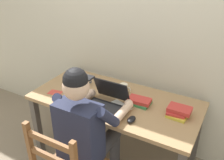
{
  "coord_description": "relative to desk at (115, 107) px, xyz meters",
  "views": [
    {
      "loc": [
        0.93,
        -1.72,
        1.94
      ],
      "look_at": [
        -0.0,
        -0.05,
        0.94
      ],
      "focal_mm": 40.04,
      "sensor_mm": 36.0,
      "label": 1
    }
  ],
  "objects": [
    {
      "name": "ground_plane",
      "position": [
        0.0,
        0.0,
        -0.63
      ],
      "size": [
        8.0,
        8.0,
        0.0
      ],
      "primitive_type": "plane",
      "color": "gray"
    },
    {
      "name": "back_wall",
      "position": [
        0.0,
        0.44,
        0.67
      ],
      "size": [
        6.0,
        0.04,
        2.6
      ],
      "color": "beige",
      "rests_on": "ground"
    },
    {
      "name": "coffee_mug_dark",
      "position": [
        -0.4,
        0.11,
        0.13
      ],
      "size": [
        0.11,
        0.08,
        0.09
      ],
      "color": "#2D384C",
      "rests_on": "desk"
    },
    {
      "name": "laptop",
      "position": [
        -0.01,
        -0.14,
        0.14
      ],
      "size": [
        0.33,
        0.32,
        0.22
      ],
      "color": "black",
      "rests_on": "desk"
    },
    {
      "name": "book_stack_side",
      "position": [
        0.23,
        0.03,
        0.12
      ],
      "size": [
        0.2,
        0.15,
        0.06
      ],
      "color": "#38844C",
      "rests_on": "desk"
    },
    {
      "name": "paper_pile_near_laptop",
      "position": [
        -0.29,
        -0.2,
        0.09
      ],
      "size": [
        0.24,
        0.19,
        0.0
      ],
      "primitive_type": "cube",
      "rotation": [
        0.0,
        0.0,
        -0.14
      ],
      "color": "white",
      "rests_on": "desk"
    },
    {
      "name": "paper_pile_back_corner",
      "position": [
        0.08,
        -0.12,
        0.09
      ],
      "size": [
        0.26,
        0.25,
        0.0
      ],
      "primitive_type": "cube",
      "rotation": [
        0.0,
        0.0,
        -0.37
      ],
      "color": "silver",
      "rests_on": "desk"
    },
    {
      "name": "landscape_photo_print",
      "position": [
        -0.56,
        -0.18,
        0.09
      ],
      "size": [
        0.14,
        0.11,
        0.0
      ],
      "primitive_type": "cube",
      "rotation": [
        0.0,
        0.0,
        0.18
      ],
      "color": "#C63D33",
      "rests_on": "desk"
    },
    {
      "name": "seated_person",
      "position": [
        -0.01,
        -0.44,
        0.06
      ],
      "size": [
        0.5,
        0.6,
        1.26
      ],
      "color": "#232842",
      "rests_on": "ground"
    },
    {
      "name": "coffee_mug_white",
      "position": [
        0.02,
        0.14,
        0.14
      ],
      "size": [
        0.12,
        0.08,
        0.1
      ],
      "color": "beige",
      "rests_on": "desk"
    },
    {
      "name": "book_stack_main",
      "position": [
        0.58,
        0.02,
        0.13
      ],
      "size": [
        0.19,
        0.16,
        0.08
      ],
      "color": "gold",
      "rests_on": "desk"
    },
    {
      "name": "desk",
      "position": [
        0.0,
        0.0,
        0.0
      ],
      "size": [
        1.55,
        0.73,
        0.72
      ],
      "color": "#9E7A51",
      "rests_on": "ground"
    },
    {
      "name": "computer_mouse",
      "position": [
        0.28,
        -0.23,
        0.11
      ],
      "size": [
        0.06,
        0.1,
        0.03
      ],
      "primitive_type": "ellipsoid",
      "color": "black",
      "rests_on": "desk"
    }
  ]
}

